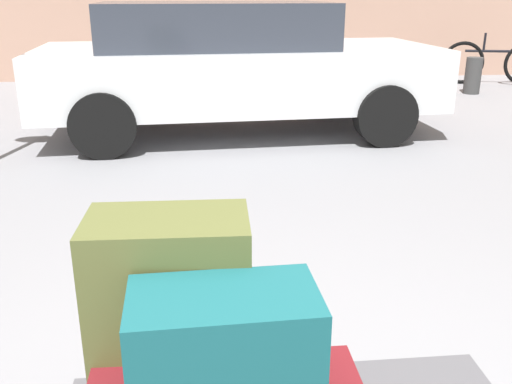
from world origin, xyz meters
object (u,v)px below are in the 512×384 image
at_px(suitcase_olive_front_left, 172,326).
at_px(bicycle_leaning, 494,62).
at_px(duffel_bag_teal_topmost_pile, 225,346).
at_px(parked_car, 233,65).
at_px(bollard_kerb_mid, 473,76).
at_px(bollard_kerb_near, 378,77).

height_order(suitcase_olive_front_left, bicycle_leaning, suitcase_olive_front_left).
distance_m(suitcase_olive_front_left, duffel_bag_teal_topmost_pile, 0.31).
bearing_deg(suitcase_olive_front_left, parked_car, 86.25).
bearing_deg(suitcase_olive_front_left, bollard_kerb_mid, 60.40).
xyz_separation_m(suitcase_olive_front_left, parked_car, (0.46, 5.01, 0.10)).
bearing_deg(bollard_kerb_near, duffel_bag_teal_topmost_pile, -109.88).
bearing_deg(suitcase_olive_front_left, duffel_bag_teal_topmost_pile, -60.49).
bearing_deg(bicycle_leaning, bollard_kerb_near, -159.51).
distance_m(bicycle_leaning, bollard_kerb_mid, 1.16).
relative_size(bicycle_leaning, bollard_kerb_near, 3.09).
xyz_separation_m(parked_car, bollard_kerb_mid, (3.90, 2.21, -0.48)).
xyz_separation_m(suitcase_olive_front_left, duffel_bag_teal_topmost_pile, (0.13, -0.25, 0.10)).
bearing_deg(parked_car, bollard_kerb_near, 42.95).
bearing_deg(duffel_bag_teal_topmost_pile, bicycle_leaning, 56.76).
relative_size(suitcase_olive_front_left, bollard_kerb_mid, 1.15).
bearing_deg(duffel_bag_teal_topmost_pile, suitcase_olive_front_left, 115.72).
relative_size(duffel_bag_teal_topmost_pile, bollard_kerb_near, 0.77).
distance_m(parked_car, bollard_kerb_near, 3.28).
distance_m(duffel_bag_teal_topmost_pile, parked_car, 5.27).
xyz_separation_m(suitcase_olive_front_left, bollard_kerb_mid, (4.36, 7.21, -0.38)).
bearing_deg(duffel_bag_teal_topmost_pile, bollard_kerb_mid, 58.26).
bearing_deg(bollard_kerb_mid, bicycle_leaning, 47.84).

